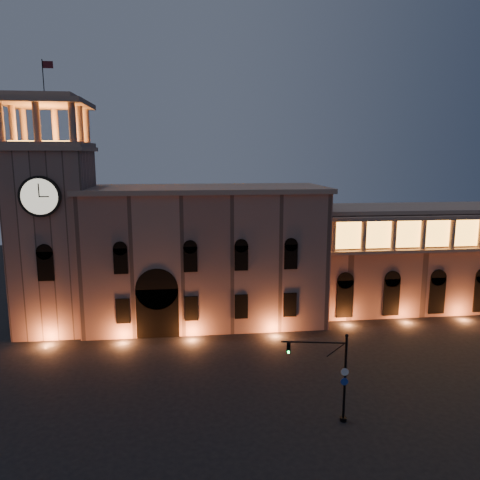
% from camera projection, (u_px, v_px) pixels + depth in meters
% --- Properties ---
extents(ground, '(160.00, 160.00, 0.00)m').
position_uv_depth(ground, '(240.00, 402.00, 41.26)').
color(ground, black).
rests_on(ground, ground).
extents(government_building, '(30.80, 12.80, 17.60)m').
position_uv_depth(government_building, '(205.00, 255.00, 60.90)').
color(government_building, '#8D695C').
rests_on(government_building, ground).
extents(clock_tower, '(9.80, 9.80, 32.40)m').
position_uv_depth(clock_tower, '(54.00, 230.00, 57.18)').
color(clock_tower, '#8D695C').
rests_on(clock_tower, ground).
extents(colonnade_wing, '(40.60, 11.50, 14.50)m').
position_uv_depth(colonnade_wing, '(442.00, 256.00, 67.02)').
color(colonnade_wing, '#886357').
rests_on(colonnade_wing, ground).
extents(traffic_light, '(5.42, 1.27, 7.54)m').
position_uv_depth(traffic_light, '(333.00, 376.00, 37.73)').
color(traffic_light, black).
rests_on(traffic_light, ground).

